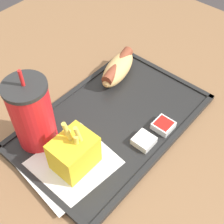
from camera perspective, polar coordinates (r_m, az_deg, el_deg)
The scene contains 8 objects.
dining_table at distance 1.03m, azimuth -0.73°, elevation -15.76°, with size 1.26×1.19×0.74m.
food_tray at distance 0.72m, azimuth 0.00°, elevation -1.81°, with size 0.44×0.28×0.01m.
paper_napkin at distance 0.65m, azimuth -7.51°, elevation -9.57°, with size 0.18×0.16×0.00m.
soda_cup at distance 0.64m, azimuth -14.42°, elevation -0.34°, with size 0.09×0.09×0.20m.
hot_dog_far at distance 0.80m, azimuth 1.08°, elevation 8.07°, with size 0.15×0.09×0.05m.
fries_carton at distance 0.62m, azimuth -6.94°, elevation -7.42°, with size 0.09×0.07×0.13m.
sauce_cup_mayo at distance 0.67m, azimuth 5.86°, elevation -5.22°, with size 0.04×0.04×0.02m.
sauce_cup_ketchup at distance 0.71m, azimuth 9.38°, elevation -2.42°, with size 0.04×0.04×0.02m.
Camera 1 is at (-0.33, -0.30, 1.30)m, focal length 50.00 mm.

